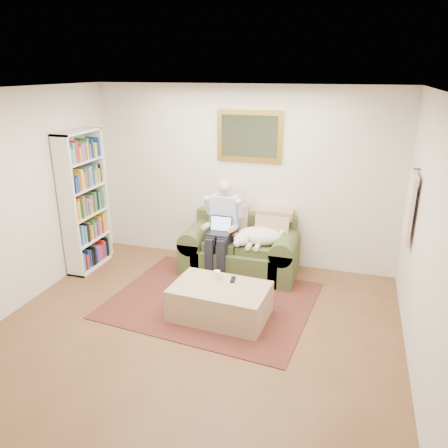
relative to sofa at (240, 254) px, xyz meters
The scene contains 12 objects.
room_shell 1.99m from the sofa, 93.24° to the right, with size 4.51×5.00×2.61m.
rug 0.97m from the sofa, 97.81° to the right, with size 2.46×1.96×0.01m, color #352515.
sofa is the anchor object (origin of this frame).
seated_man 0.49m from the sofa, 148.55° to the right, with size 0.53×0.76×1.36m, color #8C9BD8, non-canonical shape.
laptop 0.54m from the sofa, 138.98° to the right, with size 0.31×0.25×0.23m.
sleeping_dog 0.45m from the sofa, 15.74° to the right, with size 0.66×0.42×0.25m, color white, non-canonical shape.
ottoman 1.27m from the sofa, 85.86° to the right, with size 1.11×0.71×0.40m, color tan.
coffee_mug 1.10m from the sofa, 90.28° to the right, with size 0.08×0.08×0.10m, color white.
tv_remote 1.09m from the sofa, 79.78° to the right, with size 0.05×0.15×0.02m, color black.
bookshelf 2.36m from the sofa, 168.24° to the right, with size 0.28×0.80×2.00m, color white, non-canonical shape.
wall_mirror 1.67m from the sofa, 90.00° to the left, with size 0.94×0.04×0.72m.
hanging_shirt 2.40m from the sofa, 12.32° to the right, with size 0.06×0.52×0.90m, color beige, non-canonical shape.
Camera 1 is at (1.55, -3.52, 2.79)m, focal length 35.00 mm.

